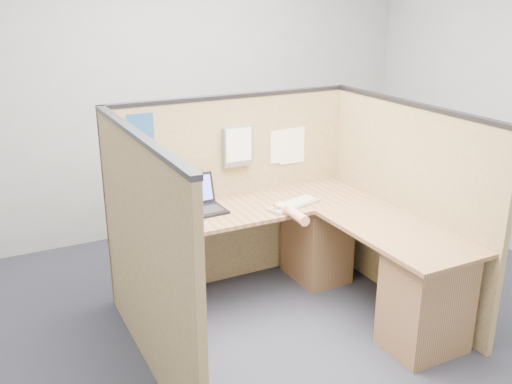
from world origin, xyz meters
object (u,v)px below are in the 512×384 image
laptop (198,202)px  mouse (281,208)px  keyboard (293,204)px  l_desk (298,262)px

laptop → mouse: laptop is taller
keyboard → l_desk: bearing=-127.2°
keyboard → mouse: size_ratio=4.29×
l_desk → laptop: bearing=138.4°
keyboard → mouse: mouse is taller
l_desk → keyboard: size_ratio=4.12×
l_desk → mouse: bearing=101.6°
l_desk → laptop: 0.86m
laptop → l_desk: bearing=-44.1°
keyboard → laptop: bearing=143.5°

